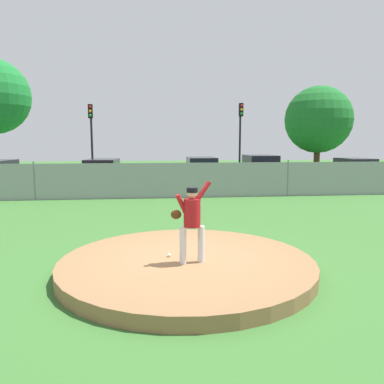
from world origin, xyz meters
The scene contains 14 objects.
ground_plane centered at (0.00, 6.00, 0.00)m, with size 80.00×80.00×0.00m, color #386B2D.
asphalt_strip centered at (0.00, 14.50, 0.00)m, with size 44.00×7.00×0.01m, color #2B2B2D.
pitchers_mound centered at (0.00, 0.00, 0.13)m, with size 5.03×5.03×0.26m, color olive.
pitcher_youth centered at (0.06, -0.27, 1.15)m, with size 0.77×0.32×1.58m.
baseball centered at (-0.35, 0.15, 0.29)m, with size 0.07×0.07×0.07m, color white.
chainlink_fence centered at (0.00, 10.00, 0.81)m, with size 29.18×0.07×1.73m.
parked_car_navy centered at (5.85, 14.65, 0.85)m, with size 1.92×4.28×1.80m.
parked_car_burgundy centered at (-3.48, 14.96, 0.77)m, with size 2.14×4.78×1.60m.
parked_car_white centered at (11.76, 14.49, 0.76)m, with size 1.95×4.23×1.60m.
parked_car_teal centered at (2.29, 14.63, 0.81)m, with size 1.83×4.56×1.69m.
traffic_cone_orange centered at (-6.26, 16.09, 0.26)m, with size 0.40×0.40×0.55m.
traffic_light_near centered at (-4.55, 18.41, 3.43)m, with size 0.28×0.46×5.03m.
traffic_light_far centered at (5.62, 18.84, 3.57)m, with size 0.28×0.46×5.26m.
tree_broad_left centered at (14.06, 24.81, 4.54)m, with size 5.84×5.84×7.47m.
Camera 1 is at (-0.69, -7.17, 2.55)m, focal length 34.99 mm.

